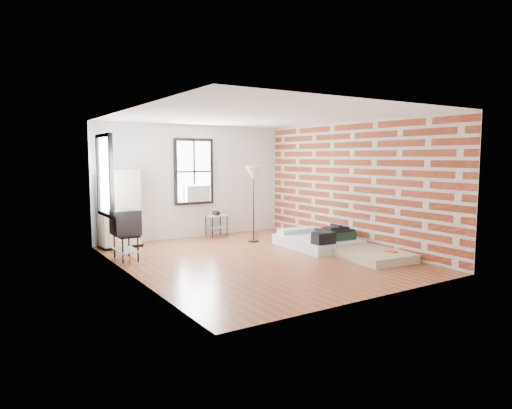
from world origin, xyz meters
TOP-DOWN VIEW (x-y plane):
  - ground at (0.00, 0.00)m, footprint 6.00×6.00m
  - room_shell at (0.23, 0.36)m, footprint 5.02×6.02m
  - mattress_main at (1.74, 0.25)m, footprint 1.38×1.82m
  - mattress_bare at (1.94, -0.70)m, footprint 1.28×2.18m
  - wardrobe at (-1.97, 2.65)m, footprint 0.92×0.58m
  - side_table at (0.49, 2.72)m, footprint 0.51×0.41m
  - floor_lamp at (0.91, 1.62)m, footprint 0.39×0.39m
  - tv_stand at (-2.21, 1.35)m, footprint 0.50×0.70m

SIDE VIEW (x-z plane):
  - ground at x=0.00m, z-range 0.00..0.00m
  - mattress_bare at x=1.94m, z-range -0.09..0.36m
  - mattress_main at x=1.74m, z-range -0.13..0.44m
  - side_table at x=0.49m, z-range 0.11..0.75m
  - tv_stand at x=-2.21m, z-range 0.21..1.20m
  - wardrobe at x=-1.97m, z-range 0.00..1.73m
  - floor_lamp at x=0.91m, z-range 0.65..2.46m
  - room_shell at x=0.23m, z-range 0.33..3.14m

